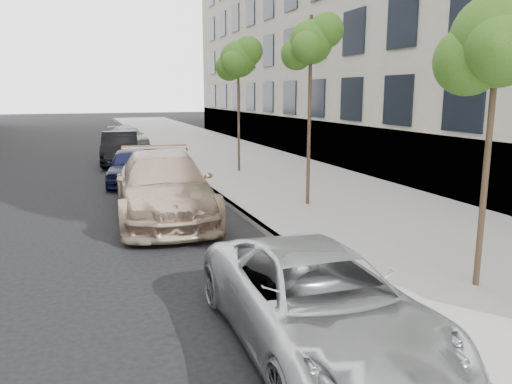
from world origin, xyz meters
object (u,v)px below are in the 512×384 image
tree_far (239,59)px  minivan (318,301)px  tree_near (499,40)px  tree_mid (312,43)px  suv (164,186)px  sedan_rear (128,137)px  sedan_blue (131,166)px  sedan_black (120,148)px

tree_far → minivan: 14.68m
tree_near → tree_mid: bearing=90.0°
minivan → suv: size_ratio=0.79×
minivan → sedan_rear: bearing=91.4°
tree_mid → minivan: (-3.33, -7.26, -3.93)m
minivan → sedan_rear: 25.45m
tree_near → tree_far: (-0.00, 13.00, 0.49)m
tree_mid → sedan_blue: (-4.39, 5.74, -3.93)m
tree_near → tree_mid: tree_mid is taller
sedan_black → sedan_rear: size_ratio=1.06×
suv → sedan_blue: bearing=97.3°
sedan_black → tree_near: bearing=-70.2°
tree_far → suv: size_ratio=0.90×
minivan → sedan_blue: bearing=96.1°
tree_mid → suv: size_ratio=0.89×
suv → minivan: bearing=-80.5°
minivan → sedan_blue: 13.04m
tree_near → tree_far: bearing=90.0°
tree_near → sedan_rear: 25.15m
minivan → sedan_rear: size_ratio=1.09×
tree_near → suv: (-4.06, 6.80, -3.19)m
minivan → suv: 7.60m
tree_near → minivan: size_ratio=1.03×
sedan_black → sedan_rear: sedan_black is taller
sedan_blue → minivan: bearing=-75.9°
tree_far → sedan_blue: 5.91m
tree_mid → tree_far: 6.50m
tree_near → sedan_rear: size_ratio=1.12×
tree_near → tree_mid: (-0.00, 6.50, 0.53)m
sedan_blue → sedan_rear: size_ratio=0.89×
sedan_black → sedan_rear: (1.00, 7.20, -0.13)m
tree_mid → tree_far: (0.00, 6.50, -0.04)m
suv → sedan_rear: suv is taller
minivan → sedan_black: size_ratio=1.03×
tree_mid → suv: 5.52m
suv → sedan_blue: size_ratio=1.55×
sedan_blue → tree_near: bearing=-60.8°
tree_near → suv: 8.54m
minivan → suv: bearing=97.0°
tree_mid → tree_far: size_ratio=0.99×
tree_near → sedan_blue: bearing=109.7°
tree_mid → sedan_blue: tree_mid is taller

